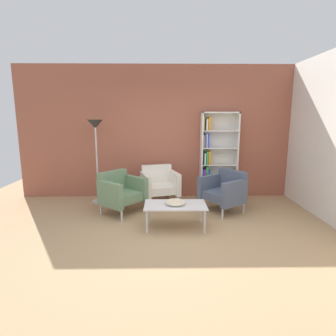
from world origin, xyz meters
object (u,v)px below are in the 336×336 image
at_px(armchair_by_bookshelf, 224,190).
at_px(armchair_near_window, 121,191).
at_px(armchair_corner_red, 159,184).
at_px(coffee_table_low, 175,206).
at_px(floor_lamp_torchiere, 96,134).
at_px(decorative_bowl, 175,202).
at_px(bookshelf_tall, 215,157).

relative_size(armchair_by_bookshelf, armchair_near_window, 1.00).
distance_m(armchair_by_bookshelf, armchair_near_window, 1.97).
bearing_deg(armchair_corner_red, coffee_table_low, -94.15).
bearing_deg(coffee_table_low, armchair_corner_red, 101.94).
relative_size(armchair_corner_red, floor_lamp_torchiere, 0.50).
bearing_deg(armchair_near_window, decorative_bowl, -86.52).
relative_size(coffee_table_low, decorative_bowl, 3.12).
height_order(bookshelf_tall, decorative_bowl, bookshelf_tall).
bearing_deg(floor_lamp_torchiere, armchair_corner_red, -3.94).
height_order(armchair_by_bookshelf, floor_lamp_torchiere, floor_lamp_torchiere).
height_order(bookshelf_tall, armchair_corner_red, bookshelf_tall).
distance_m(coffee_table_low, armchair_corner_red, 1.36).
distance_m(armchair_corner_red, armchair_near_window, 0.93).
bearing_deg(decorative_bowl, armchair_by_bookshelf, 39.46).
bearing_deg(armchair_corner_red, decorative_bowl, -94.15).
bearing_deg(floor_lamp_torchiere, decorative_bowl, -41.84).
relative_size(coffee_table_low, floor_lamp_torchiere, 0.57).
bearing_deg(coffee_table_low, bookshelf_tall, 60.86).
bearing_deg(bookshelf_tall, coffee_table_low, -119.14).
bearing_deg(floor_lamp_torchiere, armchair_by_bookshelf, -13.64).
xyz_separation_m(decorative_bowl, armchair_corner_red, (-0.28, 1.33, -0.02)).
bearing_deg(decorative_bowl, coffee_table_low, -75.96).
bearing_deg(armchair_corner_red, floor_lamp_torchiere, 159.98).
bearing_deg(armchair_by_bookshelf, armchair_corner_red, -148.31).
distance_m(bookshelf_tall, armchair_corner_red, 1.36).
bearing_deg(coffee_table_low, floor_lamp_torchiere, 138.16).
xyz_separation_m(bookshelf_tall, armchair_by_bookshelf, (0.04, -0.87, -0.51)).
bearing_deg(decorative_bowl, armchair_corner_red, 101.94).
xyz_separation_m(bookshelf_tall, armchair_corner_red, (-1.21, -0.34, -0.51)).
bearing_deg(armchair_by_bookshelf, armchair_near_window, -123.66).
height_order(coffee_table_low, decorative_bowl, decorative_bowl).
height_order(armchair_corner_red, floor_lamp_torchiere, floor_lamp_torchiere).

